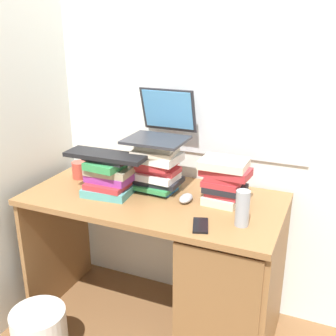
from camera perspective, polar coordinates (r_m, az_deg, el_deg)
name	(u,v)px	position (r m, az deg, el deg)	size (l,w,h in m)	color
ground_plane	(155,320)	(2.53, -1.79, -20.34)	(6.00, 6.00, 0.00)	brown
wall_back	(182,84)	(2.30, 1.91, 11.55)	(6.00, 0.06, 2.60)	silver
wall_left	(24,85)	(2.38, -19.30, 10.78)	(0.05, 6.00, 2.60)	silver
desk	(211,273)	(2.16, 6.02, -14.27)	(1.31, 0.65, 0.78)	olive
book_stack_tall	(157,166)	(2.14, -1.55, 0.27)	(0.25, 0.21, 0.27)	#2672B2
book_stack_keyboard_riser	(108,178)	(2.12, -8.33, -1.33)	(0.25, 0.20, 0.20)	teal
book_stack_side	(224,180)	(2.02, 7.78, -1.68)	(0.24, 0.19, 0.22)	beige
laptop	(161,127)	(2.14, -0.96, 5.70)	(0.30, 0.32, 0.25)	#2D2D33
keyboard	(106,155)	(2.08, -8.60, 1.74)	(0.42, 0.14, 0.02)	black
computer_mouse	(186,198)	(2.05, 2.50, -4.21)	(0.06, 0.10, 0.04)	#A5A8AD
mug	(80,170)	(2.39, -12.05, -0.26)	(0.13, 0.09, 0.09)	#B23F33
water_bottle	(242,208)	(1.82, 10.27, -5.51)	(0.06, 0.06, 0.16)	#999EA5
cell_phone	(200,225)	(1.82, 4.52, -7.93)	(0.07, 0.14, 0.01)	black
wastebasket	(40,334)	(2.34, -17.31, -21.11)	(0.28, 0.28, 0.27)	silver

